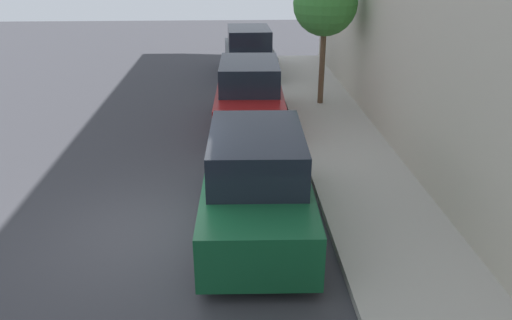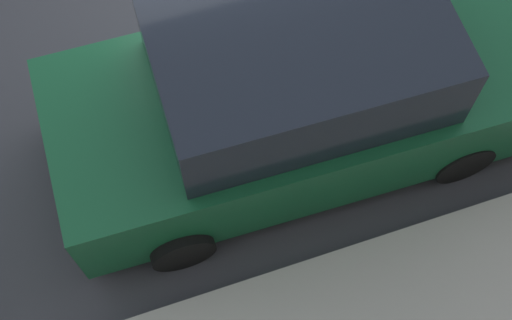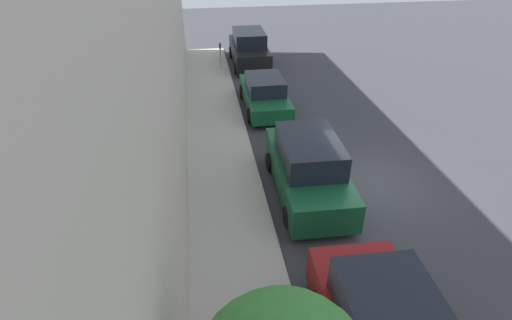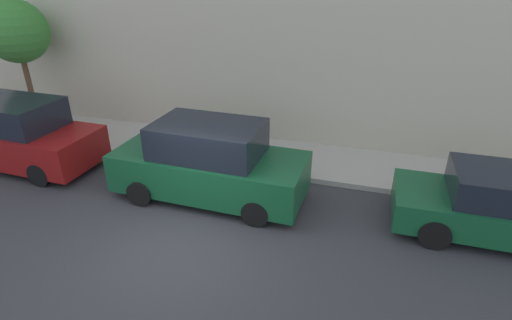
{
  "view_description": "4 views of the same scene",
  "coord_description": "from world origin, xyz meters",
  "px_view_note": "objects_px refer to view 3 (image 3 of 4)",
  "views": [
    {
      "loc": [
        1.71,
        -8.39,
        5.12
      ],
      "look_at": [
        2.15,
        1.16,
        1.0
      ],
      "focal_mm": 35.0,
      "sensor_mm": 36.0,
      "label": 1
    },
    {
      "loc": [
        5.32,
        -1.3,
        6.91
      ],
      "look_at": [
        2.69,
        -0.42,
        1.0
      ],
      "focal_mm": 50.0,
      "sensor_mm": 36.0,
      "label": 2
    },
    {
      "loc": [
        5.32,
        10.33,
        7.76
      ],
      "look_at": [
        3.68,
        -0.42,
        1.0
      ],
      "focal_mm": 28.0,
      "sensor_mm": 36.0,
      "label": 3
    },
    {
      "loc": [
        -6.08,
        -3.52,
        5.35
      ],
      "look_at": [
        2.48,
        -0.91,
        1.0
      ],
      "focal_mm": 28.0,
      "sensor_mm": 36.0,
      "label": 4
    }
  ],
  "objects_px": {
    "parked_suv_nearest": "(249,49)",
    "parked_suv_third": "(308,168)",
    "parked_sedan_second": "(265,94)",
    "parking_meter_near": "(220,53)"
  },
  "relations": [
    {
      "from": "parked_suv_nearest",
      "to": "parked_suv_third",
      "type": "bearing_deg",
      "value": 90.3
    },
    {
      "from": "parked_suv_third",
      "to": "parking_meter_near",
      "type": "relative_size",
      "value": 3.32
    },
    {
      "from": "parked_suv_third",
      "to": "parking_meter_near",
      "type": "distance_m",
      "value": 12.34
    },
    {
      "from": "parking_meter_near",
      "to": "parked_suv_third",
      "type": "bearing_deg",
      "value": 98.55
    },
    {
      "from": "parked_suv_third",
      "to": "parking_meter_near",
      "type": "bearing_deg",
      "value": -81.45
    },
    {
      "from": "parked_suv_nearest",
      "to": "parked_sedan_second",
      "type": "height_order",
      "value": "parked_suv_nearest"
    },
    {
      "from": "parked_suv_nearest",
      "to": "parking_meter_near",
      "type": "bearing_deg",
      "value": 26.42
    },
    {
      "from": "parking_meter_near",
      "to": "parked_suv_nearest",
      "type": "bearing_deg",
      "value": -153.58
    },
    {
      "from": "parked_suv_third",
      "to": "parking_meter_near",
      "type": "height_order",
      "value": "parked_suv_third"
    },
    {
      "from": "parked_suv_nearest",
      "to": "parked_sedan_second",
      "type": "relative_size",
      "value": 1.07
    }
  ]
}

